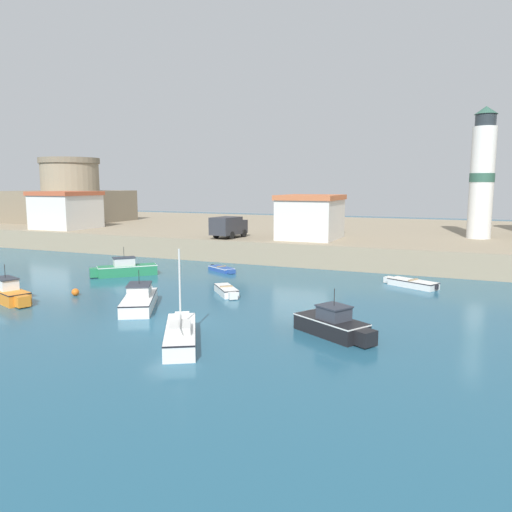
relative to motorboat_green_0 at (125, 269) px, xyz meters
name	(u,v)px	position (x,y,z in m)	size (l,w,h in m)	color
ground_plane	(170,326)	(11.97, -11.60, -0.60)	(200.00, 200.00, 0.00)	#235670
quay_seawall	(343,236)	(11.97, 29.70, 0.52)	(120.00, 40.00, 2.23)	gray
motorboat_green_0	(125,269)	(0.00, 0.00, 0.00)	(4.73, 4.74, 2.51)	#237A4C
motorboat_black_1	(333,324)	(20.75, -9.76, -0.01)	(4.79, 3.60, 2.50)	black
dinghy_white_2	(227,291)	(11.33, -3.27, -0.30)	(2.93, 3.16, 0.63)	white
motorboat_orange_3	(6,292)	(-1.58, -10.76, -0.02)	(5.91, 3.19, 2.50)	orange
motorboat_white_4	(140,299)	(7.91, -8.83, -0.04)	(4.17, 6.00, 2.44)	white
dinghy_blue_5	(222,269)	(6.67, 5.15, -0.37)	(3.25, 2.36, 0.48)	#284C9E
sailboat_white_6	(181,334)	(14.11, -13.98, -0.11)	(4.11, 6.00, 4.68)	white
dinghy_white_7	(412,283)	(23.18, 4.76, -0.31)	(4.33, 2.88, 0.61)	white
mooring_buoy	(75,292)	(1.66, -7.77, -0.34)	(0.52, 0.52, 0.52)	orange
fortress	(71,199)	(-28.03, 23.80, 4.97)	(13.79, 13.79, 9.40)	#796C57
lighthouse	(482,175)	(27.97, 22.03, 8.11)	(2.42, 2.42, 13.33)	silver
harbor_shed_near_wharf	(66,210)	(-20.03, 14.36, 3.99)	(6.59, 7.07, 4.68)	silver
harbor_shed_mid_row	(311,217)	(11.97, 14.91, 3.90)	(5.86, 6.93, 4.49)	silver
truck_on_quay	(229,226)	(3.91, 12.19, 2.85)	(2.65, 4.54, 2.20)	#333338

